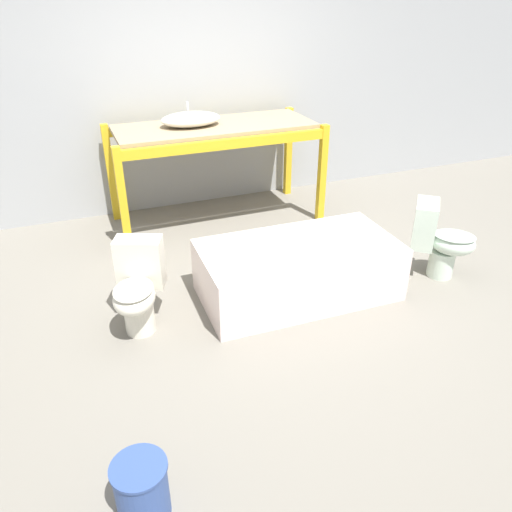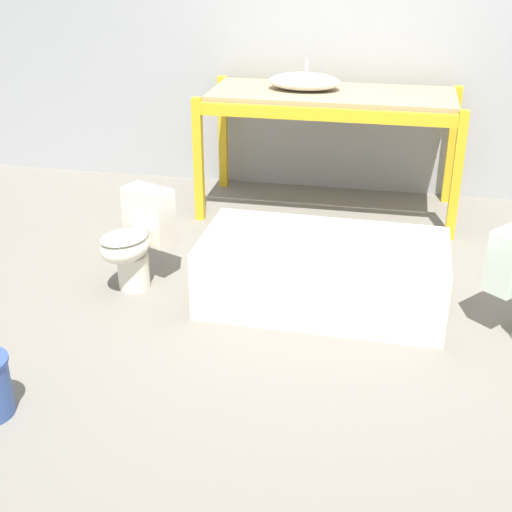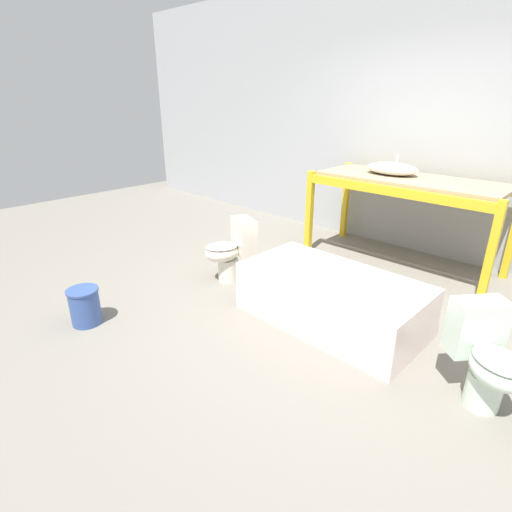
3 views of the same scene
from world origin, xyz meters
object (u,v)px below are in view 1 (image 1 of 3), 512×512
(toilet_near, at_px, (440,239))
(toilet_far, at_px, (138,287))
(sink_basin, at_px, (191,119))
(bathtub_main, at_px, (298,266))
(bucket_white, at_px, (142,489))

(toilet_near, height_order, toilet_far, same)
(sink_basin, xyz_separation_m, bathtub_main, (0.37, -1.65, -0.81))
(bathtub_main, xyz_separation_m, toilet_near, (1.22, -0.16, 0.08))
(bucket_white, bearing_deg, toilet_far, 80.13)
(bucket_white, bearing_deg, sink_basin, 70.05)
(bathtub_main, bearing_deg, toilet_near, -6.17)
(bathtub_main, height_order, toilet_near, toilet_near)
(toilet_near, xyz_separation_m, toilet_far, (-2.46, 0.18, 0.00))
(toilet_far, bearing_deg, toilet_near, 18.67)
(bathtub_main, xyz_separation_m, bucket_white, (-1.49, -1.45, -0.09))
(bathtub_main, relative_size, bucket_white, 4.82)
(sink_basin, height_order, bathtub_main, sink_basin)
(sink_basin, relative_size, toilet_near, 0.90)
(bathtub_main, distance_m, toilet_far, 1.24)
(sink_basin, xyz_separation_m, bucket_white, (-1.12, -3.10, -0.90))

